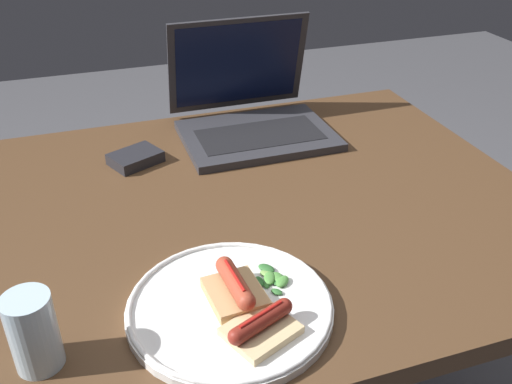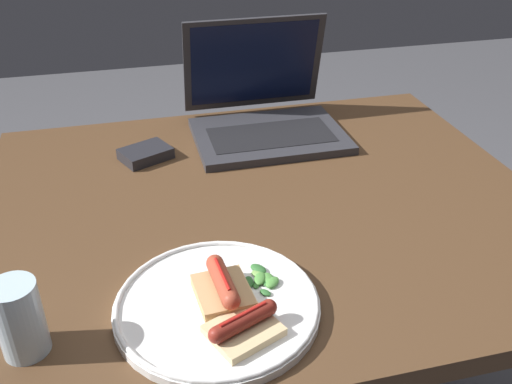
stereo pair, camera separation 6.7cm
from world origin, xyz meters
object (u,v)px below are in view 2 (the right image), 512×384
Objects in this scene: plate at (217,305)px; drinking_glass at (20,319)px; external_drive at (146,154)px; laptop at (265,114)px.

drinking_glass reaches higher than plate.
laptop is at bearing -10.56° from external_drive.
drinking_glass is at bearing -177.11° from plate.
laptop is 0.29m from external_drive.
external_drive is (0.20, 0.51, -0.04)m from drinking_glass.
plate is 0.51m from external_drive.
laptop reaches higher than drinking_glass.
drinking_glass is (-0.48, -0.58, 0.01)m from laptop.
drinking_glass reaches higher than external_drive.
external_drive reaches higher than plate.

